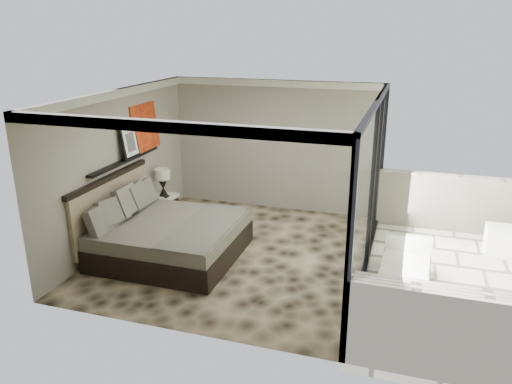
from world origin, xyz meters
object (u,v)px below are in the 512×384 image
(lounger, at_px, (404,276))
(nightstand, at_px, (165,208))
(table_lamp, at_px, (163,179))
(ottoman, at_px, (500,241))
(bed, at_px, (166,235))

(lounger, bearing_deg, nightstand, 165.63)
(table_lamp, relative_size, lounger, 0.37)
(ottoman, xyz_separation_m, lounger, (-1.57, -1.75, -0.06))
(nightstand, bearing_deg, ottoman, 0.53)
(table_lamp, distance_m, lounger, 5.12)
(nightstand, xyz_separation_m, ottoman, (6.43, 0.28, 0.01))
(ottoman, bearing_deg, lounger, -132.01)
(nightstand, relative_size, table_lamp, 0.82)
(nightstand, distance_m, lounger, 5.08)
(lounger, bearing_deg, ottoman, 50.37)
(bed, height_order, nightstand, bed)
(bed, relative_size, nightstand, 5.02)
(bed, distance_m, nightstand, 1.78)
(nightstand, height_order, lounger, lounger)
(ottoman, bearing_deg, table_lamp, -177.32)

